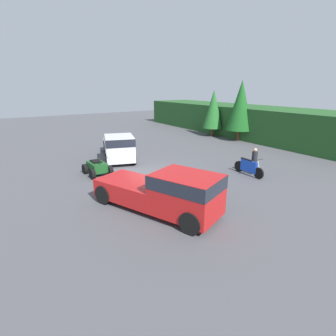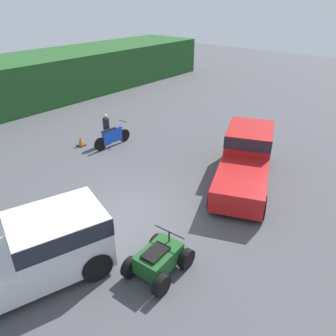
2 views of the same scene
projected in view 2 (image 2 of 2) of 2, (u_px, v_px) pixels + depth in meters
The scene contains 7 objects.
ground_plane at pixel (129, 212), 12.44m from camera, with size 80.00×80.00×0.00m, color #4C4C51.
pickup_truck_red at pixel (246, 155), 14.38m from camera, with size 6.23×4.09×1.96m.
pickup_truck_second at pixel (25, 254), 8.97m from camera, with size 6.06×3.64×1.96m.
dirt_bike at pixel (112, 137), 17.55m from camera, with size 2.35×0.60×1.21m.
quad_atv at pixel (159, 259), 9.57m from camera, with size 1.97×1.47×1.17m.
rider_person at pixel (106, 128), 17.63m from camera, with size 0.40×0.40×1.68m.
traffic_cone at pixel (81, 141), 17.66m from camera, with size 0.42×0.42×0.55m.
Camera 2 is at (-6.84, -7.67, 7.35)m, focal length 35.00 mm.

